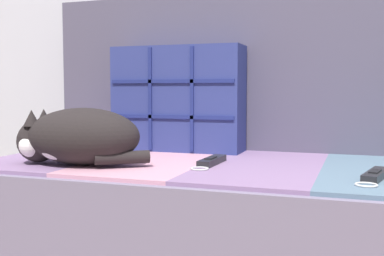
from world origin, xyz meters
The scene contains 6 objects.
couch centered at (0.00, 0.16, 0.19)m, with size 2.05×0.79×0.38m.
sofa_backrest centered at (0.00, 0.48, 0.65)m, with size 2.01×0.14×0.54m.
throw_pillow_quilted centered at (-0.50, 0.33, 0.56)m, with size 0.45×0.14×0.36m.
sleeping_cat centered at (-0.65, -0.06, 0.46)m, with size 0.39×0.25×0.16m.
game_remote_near centered at (-0.30, 0.07, 0.39)m, with size 0.05×0.20×0.02m.
game_remote_far centered at (0.13, -0.02, 0.39)m, with size 0.09×0.21×0.02m.
Camera 1 is at (0.09, -1.21, 0.59)m, focal length 45.00 mm.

